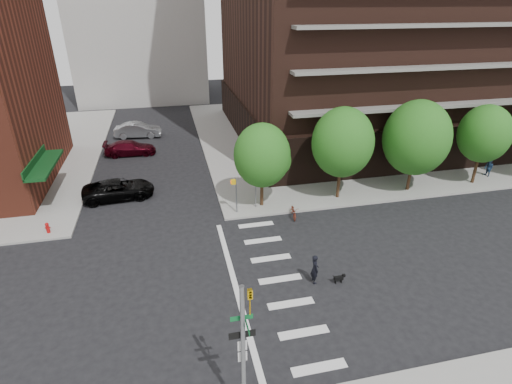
{
  "coord_description": "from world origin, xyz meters",
  "views": [
    {
      "loc": [
        -2.2,
        -16.92,
        13.98
      ],
      "look_at": [
        3.0,
        6.0,
        2.5
      ],
      "focal_mm": 28.0,
      "sensor_mm": 36.0,
      "label": 1
    }
  ],
  "objects_px": {
    "pedestrian_far": "(489,168)",
    "fire_hydrant": "(47,227)",
    "parked_car_silver": "(138,130)",
    "dog_walker": "(315,269)",
    "scooter": "(294,211)",
    "parked_car_black": "(119,189)",
    "parked_car_maroon": "(130,148)",
    "traffic_signal": "(244,366)"
  },
  "relations": [
    {
      "from": "traffic_signal",
      "to": "parked_car_black",
      "type": "height_order",
      "value": "traffic_signal"
    },
    {
      "from": "traffic_signal",
      "to": "parked_car_silver",
      "type": "relative_size",
      "value": 1.2
    },
    {
      "from": "parked_car_black",
      "to": "scooter",
      "type": "distance_m",
      "value": 13.54
    },
    {
      "from": "fire_hydrant",
      "to": "parked_car_silver",
      "type": "distance_m",
      "value": 20.26
    },
    {
      "from": "parked_car_silver",
      "to": "pedestrian_far",
      "type": "relative_size",
      "value": 3.25
    },
    {
      "from": "parked_car_maroon",
      "to": "dog_walker",
      "type": "height_order",
      "value": "dog_walker"
    },
    {
      "from": "fire_hydrant",
      "to": "parked_car_black",
      "type": "xyz_separation_m",
      "value": [
        4.11,
        4.51,
        0.18
      ]
    },
    {
      "from": "parked_car_maroon",
      "to": "traffic_signal",
      "type": "bearing_deg",
      "value": -167.71
    },
    {
      "from": "parked_car_black",
      "to": "parked_car_silver",
      "type": "height_order",
      "value": "parked_car_silver"
    },
    {
      "from": "parked_car_black",
      "to": "dog_walker",
      "type": "relative_size",
      "value": 3.07
    },
    {
      "from": "parked_car_maroon",
      "to": "scooter",
      "type": "xyz_separation_m",
      "value": [
        11.91,
        -15.41,
        -0.27
      ]
    },
    {
      "from": "parked_car_black",
      "to": "dog_walker",
      "type": "bearing_deg",
      "value": -143.71
    },
    {
      "from": "fire_hydrant",
      "to": "parked_car_maroon",
      "type": "distance_m",
      "value": 14.79
    },
    {
      "from": "parked_car_black",
      "to": "pedestrian_far",
      "type": "distance_m",
      "value": 30.67
    },
    {
      "from": "traffic_signal",
      "to": "pedestrian_far",
      "type": "relative_size",
      "value": 3.91
    },
    {
      "from": "fire_hydrant",
      "to": "parked_car_silver",
      "type": "xyz_separation_m",
      "value": [
        5.0,
        19.63,
        0.27
      ]
    },
    {
      "from": "parked_car_black",
      "to": "scooter",
      "type": "xyz_separation_m",
      "value": [
        12.22,
        -5.81,
        -0.29
      ]
    },
    {
      "from": "parked_car_silver",
      "to": "dog_walker",
      "type": "relative_size",
      "value": 2.89
    },
    {
      "from": "pedestrian_far",
      "to": "fire_hydrant",
      "type": "bearing_deg",
      "value": -86.4
    },
    {
      "from": "scooter",
      "to": "dog_walker",
      "type": "xyz_separation_m",
      "value": [
        -1.09,
        -7.12,
        0.42
      ]
    },
    {
      "from": "fire_hydrant",
      "to": "parked_car_silver",
      "type": "relative_size",
      "value": 0.15
    },
    {
      "from": "parked_car_maroon",
      "to": "parked_car_silver",
      "type": "distance_m",
      "value": 5.56
    },
    {
      "from": "parked_car_maroon",
      "to": "pedestrian_far",
      "type": "relative_size",
      "value": 3.17
    },
    {
      "from": "traffic_signal",
      "to": "pedestrian_far",
      "type": "xyz_separation_m",
      "value": [
        24.61,
        16.88,
        -1.78
      ]
    },
    {
      "from": "fire_hydrant",
      "to": "dog_walker",
      "type": "xyz_separation_m",
      "value": [
        15.24,
        -8.42,
        0.31
      ]
    },
    {
      "from": "dog_walker",
      "to": "parked_car_maroon",
      "type": "bearing_deg",
      "value": 25.61
    },
    {
      "from": "parked_car_silver",
      "to": "traffic_signal",
      "type": "bearing_deg",
      "value": -167.05
    },
    {
      "from": "dog_walker",
      "to": "parked_car_black",
      "type": "bearing_deg",
      "value": 40.68
    },
    {
      "from": "parked_car_silver",
      "to": "pedestrian_far",
      "type": "distance_m",
      "value": 34.71
    },
    {
      "from": "traffic_signal",
      "to": "fire_hydrant",
      "type": "xyz_separation_m",
      "value": [
        -10.03,
        15.29,
        -2.15
      ]
    },
    {
      "from": "traffic_signal",
      "to": "parked_car_black",
      "type": "bearing_deg",
      "value": 106.64
    },
    {
      "from": "parked_car_silver",
      "to": "dog_walker",
      "type": "xyz_separation_m",
      "value": [
        10.24,
        -28.05,
        0.04
      ]
    },
    {
      "from": "fire_hydrant",
      "to": "pedestrian_far",
      "type": "bearing_deg",
      "value": 2.62
    },
    {
      "from": "scooter",
      "to": "dog_walker",
      "type": "height_order",
      "value": "dog_walker"
    },
    {
      "from": "dog_walker",
      "to": "pedestrian_far",
      "type": "height_order",
      "value": "dog_walker"
    },
    {
      "from": "fire_hydrant",
      "to": "pedestrian_far",
      "type": "xyz_separation_m",
      "value": [
        34.64,
        1.58,
        0.37
      ]
    },
    {
      "from": "traffic_signal",
      "to": "parked_car_maroon",
      "type": "height_order",
      "value": "traffic_signal"
    },
    {
      "from": "parked_car_black",
      "to": "parked_car_maroon",
      "type": "height_order",
      "value": "parked_car_black"
    },
    {
      "from": "fire_hydrant",
      "to": "parked_car_maroon",
      "type": "xyz_separation_m",
      "value": [
        4.43,
        14.11,
        0.15
      ]
    },
    {
      "from": "parked_car_silver",
      "to": "scooter",
      "type": "distance_m",
      "value": 23.81
    },
    {
      "from": "fire_hydrant",
      "to": "scooter",
      "type": "xyz_separation_m",
      "value": [
        16.33,
        -1.3,
        -0.11
      ]
    },
    {
      "from": "fire_hydrant",
      "to": "parked_car_black",
      "type": "height_order",
      "value": "parked_car_black"
    }
  ]
}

